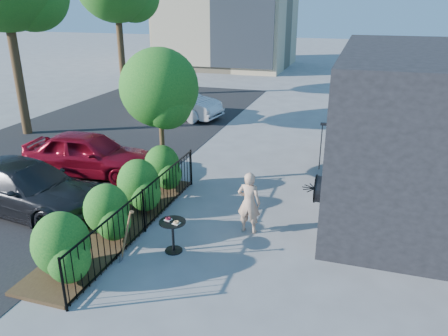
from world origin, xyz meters
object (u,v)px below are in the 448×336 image
(cafe_table, at_px, (173,231))
(car_silver, at_px, (177,103))
(car_red, at_px, (89,153))
(patio_tree, at_px, (161,93))
(woman, at_px, (249,203))
(shovel, at_px, (125,239))
(car_darkgrey, at_px, (25,187))

(cafe_table, bearing_deg, car_silver, 112.95)
(car_silver, bearing_deg, cafe_table, -148.02)
(car_red, bearing_deg, patio_tree, -96.22)
(woman, relative_size, car_red, 0.37)
(woman, bearing_deg, shovel, 45.50)
(cafe_table, xyz_separation_m, shovel, (-0.75, -0.71, 0.05))
(shovel, xyz_separation_m, car_darkgrey, (-3.68, 1.41, 0.10))
(shovel, relative_size, car_red, 0.31)
(shovel, height_order, car_red, car_red)
(cafe_table, bearing_deg, woman, 45.01)
(car_red, bearing_deg, car_silver, -2.54)
(cafe_table, relative_size, shovel, 0.62)
(car_silver, relative_size, car_darkgrey, 0.95)
(woman, bearing_deg, cafe_table, 46.08)
(car_silver, bearing_deg, car_darkgrey, -169.88)
(cafe_table, relative_size, woman, 0.51)
(patio_tree, height_order, car_darkgrey, patio_tree)
(patio_tree, distance_m, car_silver, 8.36)
(car_red, relative_size, car_silver, 0.94)
(shovel, bearing_deg, car_darkgrey, 159.10)
(patio_tree, distance_m, car_red, 3.35)
(cafe_table, height_order, shovel, shovel)
(patio_tree, xyz_separation_m, car_silver, (-2.89, 7.57, -2.06))
(car_red, distance_m, car_darkgrey, 2.73)
(car_red, height_order, car_darkgrey, car_red)
(patio_tree, height_order, car_red, patio_tree)
(car_silver, xyz_separation_m, car_darkgrey, (0.19, -10.23, -0.05))
(woman, distance_m, car_red, 6.08)
(car_silver, bearing_deg, patio_tree, -150.07)
(woman, height_order, shovel, woman)
(car_darkgrey, bearing_deg, woman, -77.34)
(patio_tree, relative_size, shovel, 3.12)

